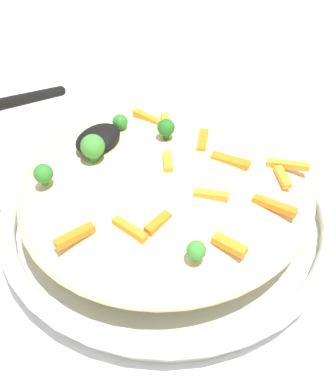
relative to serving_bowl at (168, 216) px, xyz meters
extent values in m
plane|color=silver|center=(0.00, 0.00, -0.02)|extent=(2.40, 2.40, 0.00)
cylinder|color=silver|center=(0.00, 0.00, -0.01)|extent=(0.33, 0.33, 0.02)
torus|color=silver|center=(0.00, 0.00, 0.01)|extent=(0.36, 0.36, 0.02)
torus|color=black|center=(0.00, 0.00, 0.01)|extent=(0.35, 0.35, 0.00)
ellipsoid|color=beige|center=(0.00, 0.00, 0.04)|extent=(0.32, 0.30, 0.06)
cube|color=orange|center=(-0.01, 0.11, 0.07)|extent=(0.01, 0.04, 0.01)
cube|color=orange|center=(0.00, 0.00, 0.08)|extent=(0.03, 0.02, 0.01)
cube|color=orange|center=(0.09, 0.02, 0.07)|extent=(0.01, 0.04, 0.01)
cube|color=orange|center=(0.07, 0.04, 0.07)|extent=(0.03, 0.01, 0.01)
cube|color=orange|center=(-0.06, -0.05, 0.07)|extent=(0.03, 0.02, 0.01)
cube|color=orange|center=(0.06, 0.10, 0.07)|extent=(0.01, 0.03, 0.01)
cube|color=orange|center=(-0.05, 0.01, 0.07)|extent=(0.04, 0.02, 0.01)
cube|color=orange|center=(0.13, -0.02, 0.07)|extent=(0.04, 0.02, 0.01)
cube|color=orange|center=(-0.04, 0.05, 0.07)|extent=(0.02, 0.04, 0.01)
cube|color=orange|center=(0.02, 0.06, 0.07)|extent=(0.02, 0.03, 0.01)
cube|color=orange|center=(-0.06, -0.07, 0.07)|extent=(0.01, 0.04, 0.01)
cube|color=orange|center=(-0.05, 0.10, 0.07)|extent=(0.03, 0.03, 0.01)
cube|color=orange|center=(-0.07, 0.10, 0.07)|extent=(0.02, 0.04, 0.01)
cylinder|color=#205B1C|center=(-0.04, -0.03, 0.08)|extent=(0.01, 0.01, 0.01)
sphere|color=#236B23|center=(-0.04, -0.03, 0.09)|extent=(0.02, 0.02, 0.02)
cylinder|color=#296820|center=(0.08, -0.09, 0.07)|extent=(0.01, 0.01, 0.01)
sphere|color=#2D7A28|center=(0.08, -0.09, 0.08)|extent=(0.02, 0.02, 0.02)
cylinder|color=#377928|center=(0.09, 0.09, 0.07)|extent=(0.01, 0.01, 0.01)
sphere|color=#3D8E33|center=(0.09, 0.09, 0.08)|extent=(0.02, 0.02, 0.02)
cylinder|color=#377928|center=(0.03, -0.07, 0.07)|extent=(0.01, 0.01, 0.01)
sphere|color=#3D8E33|center=(0.03, -0.07, 0.09)|extent=(0.02, 0.02, 0.02)
cylinder|color=#296820|center=(-0.03, -0.08, 0.07)|extent=(0.01, 0.01, 0.01)
sphere|color=#2D7A28|center=(-0.03, -0.08, 0.08)|extent=(0.02, 0.02, 0.02)
ellipsoid|color=black|center=(0.01, -0.08, 0.08)|extent=(0.06, 0.04, 0.02)
cylinder|color=black|center=(0.03, -0.16, 0.11)|extent=(0.16, 0.06, 0.08)
camera|label=1|loc=(0.35, 0.23, 0.40)|focal=49.17mm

